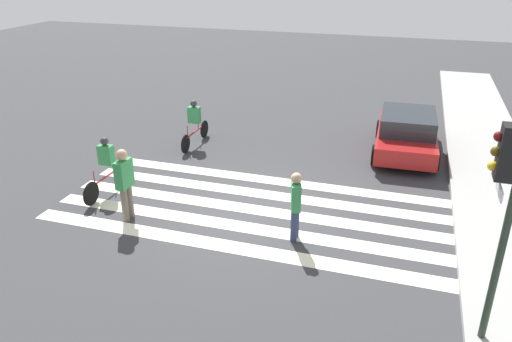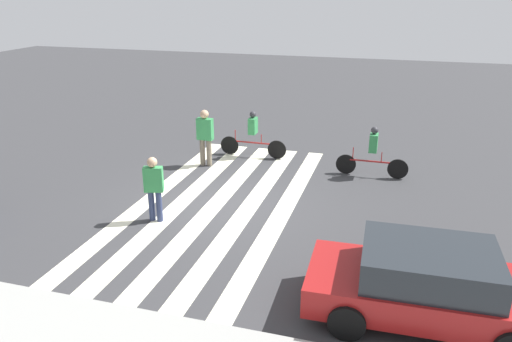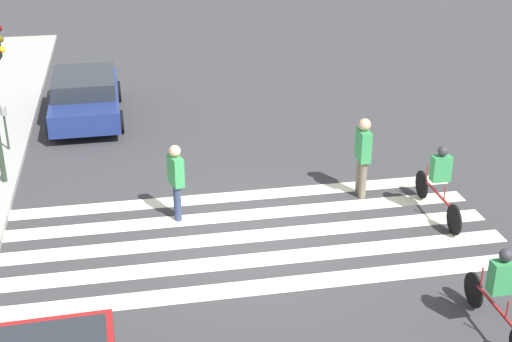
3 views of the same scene
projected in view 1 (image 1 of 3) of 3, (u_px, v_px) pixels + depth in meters
ground_plane at (250, 209)px, 12.97m from camera, size 60.00×60.00×0.00m
crosswalk_stripes at (250, 209)px, 12.97m from camera, size 4.21×10.00×0.01m
traffic_light at (505, 191)px, 7.43m from camera, size 0.60×0.50×4.10m
pedestrian_adult_blue_shirt at (296, 203)px, 11.26m from camera, size 0.51×0.33×1.68m
pedestrian_child_with_backpack at (125, 181)px, 12.09m from camera, size 0.52×0.28×1.86m
cyclist_near_curb at (107, 163)px, 13.58m from camera, size 2.35×0.40×1.60m
cyclist_far_lane at (195, 121)px, 16.90m from camera, size 2.19×0.40×1.58m
car_parked_far_curb at (407, 133)px, 16.28m from camera, size 4.16×2.10×1.38m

